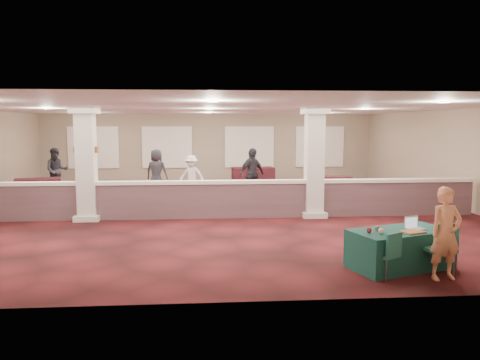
{
  "coord_description": "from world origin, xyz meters",
  "views": [
    {
      "loc": [
        -0.16,
        -14.87,
        2.71
      ],
      "look_at": [
        0.79,
        -2.0,
        1.17
      ],
      "focal_mm": 35.0,
      "sensor_mm": 36.0,
      "label": 1
    }
  ],
  "objects": [
    {
      "name": "column_right",
      "position": [
        3.0,
        -1.5,
        1.64
      ],
      "size": [
        0.72,
        0.72,
        3.2
      ],
      "color": "beige",
      "rests_on": "ground"
    },
    {
      "name": "scissors",
      "position": [
        4.2,
        -6.56,
        0.73
      ],
      "size": [
        0.12,
        0.07,
        0.01
      ],
      "primitive_type": "cube",
      "rotation": [
        0.0,
        0.0,
        0.33
      ],
      "color": "red",
      "rests_on": "near_table"
    },
    {
      "name": "sconce_left",
      "position": [
        -3.78,
        -1.5,
        2.0
      ],
      "size": [
        0.12,
        0.12,
        0.18
      ],
      "color": "brown",
      "rests_on": "column_left"
    },
    {
      "name": "attendee_b",
      "position": [
        -0.69,
        2.97,
        0.77
      ],
      "size": [
        1.06,
        0.68,
        1.53
      ],
      "primitive_type": "imported",
      "rotation": [
        0.0,
        0.0,
        -0.25
      ],
      "color": "silver",
      "rests_on": "ground"
    },
    {
      "name": "far_table_back_right",
      "position": [
        4.77,
        3.2,
        0.33
      ],
      "size": [
        1.72,
        1.03,
        0.66
      ],
      "primitive_type": "cube",
      "rotation": [
        0.0,
        0.0,
        -0.14
      ],
      "color": "black",
      "rests_on": "ground"
    },
    {
      "name": "column_left",
      "position": [
        -3.5,
        -1.5,
        1.64
      ],
      "size": [
        0.72,
        0.72,
        3.2
      ],
      "color": "beige",
      "rests_on": "ground"
    },
    {
      "name": "conf_chair_main",
      "position": [
        4.01,
        -7.04,
        0.58
      ],
      "size": [
        0.56,
        0.56,
        0.99
      ],
      "rotation": [
        0.0,
        0.0,
        0.14
      ],
      "color": "#1F5C4E",
      "rests_on": "ground"
    },
    {
      "name": "yarn_red",
      "position": [
        2.82,
        -6.68,
        0.78
      ],
      "size": [
        0.1,
        0.1,
        0.1
      ],
      "primitive_type": "sphere",
      "color": "maroon",
      "rests_on": "near_table"
    },
    {
      "name": "laptop_screen",
      "position": [
        3.76,
        -6.34,
        0.86
      ],
      "size": [
        0.32,
        0.12,
        0.22
      ],
      "primitive_type": "cube",
      "rotation": [
        0.0,
        0.0,
        0.33
      ],
      "color": "silver",
      "rests_on": "near_table"
    },
    {
      "name": "far_table_front_left",
      "position": [
        -4.93,
        0.3,
        0.39
      ],
      "size": [
        2.16,
        1.56,
        0.79
      ],
      "primitive_type": "cube",
      "rotation": [
        0.0,
        0.0,
        -0.34
      ],
      "color": "black",
      "rests_on": "ground"
    },
    {
      "name": "conf_chair_side",
      "position": [
        3.04,
        -7.07,
        0.49
      ],
      "size": [
        0.57,
        0.57,
        0.83
      ],
      "rotation": [
        0.0,
        0.0,
        0.55
      ],
      "color": "#1F5C4E",
      "rests_on": "ground"
    },
    {
      "name": "ground",
      "position": [
        0.0,
        0.0,
        0.0
      ],
      "size": [
        16.0,
        16.0,
        0.0
      ],
      "primitive_type": "plane",
      "color": "#4C1316",
      "rests_on": "ground"
    },
    {
      "name": "knitting",
      "position": [
        3.63,
        -6.72,
        0.74
      ],
      "size": [
        0.47,
        0.41,
        0.03
      ],
      "primitive_type": "cube",
      "rotation": [
        0.0,
        0.0,
        0.33
      ],
      "color": "orange",
      "rests_on": "near_table"
    },
    {
      "name": "attendee_d",
      "position": [
        -2.07,
        3.5,
        0.87
      ],
      "size": [
        0.95,
        0.68,
        1.74
      ],
      "primitive_type": "imported",
      "rotation": [
        0.0,
        0.0,
        2.87
      ],
      "color": "black",
      "rests_on": "ground"
    },
    {
      "name": "far_table_front_center",
      "position": [
        -2.0,
        0.3,
        0.34
      ],
      "size": [
        1.83,
        1.18,
        0.69
      ],
      "primitive_type": "cube",
      "rotation": [
        0.0,
        0.0,
        -0.21
      ],
      "color": "black",
      "rests_on": "ground"
    },
    {
      "name": "woman",
      "position": [
        4.0,
        -7.2,
        0.82
      ],
      "size": [
        0.64,
        0.48,
        1.64
      ],
      "primitive_type": "imported",
      "rotation": [
        0.0,
        0.0,
        0.15
      ],
      "color": "#D57B5C",
      "rests_on": "ground"
    },
    {
      "name": "wall_right",
      "position": [
        8.0,
        0.0,
        1.6
      ],
      "size": [
        0.04,
        16.0,
        3.2
      ],
      "primitive_type": "cube",
      "color": "#7D6F56",
      "rests_on": "ground"
    },
    {
      "name": "attendee_a",
      "position": [
        -6.04,
        4.0,
        0.89
      ],
      "size": [
        0.96,
        0.7,
        1.78
      ],
      "primitive_type": "imported",
      "rotation": [
        0.0,
        0.0,
        0.3
      ],
      "color": "black",
      "rests_on": "ground"
    },
    {
      "name": "ceiling",
      "position": [
        0.0,
        0.0,
        3.2
      ],
      "size": [
        16.0,
        16.0,
        0.02
      ],
      "primitive_type": "cube",
      "color": "silver",
      "rests_on": "wall_back"
    },
    {
      "name": "attendee_c",
      "position": [
        1.5,
        1.73,
        0.93
      ],
      "size": [
        1.19,
        1.06,
        1.86
      ],
      "primitive_type": "imported",
      "rotation": [
        0.0,
        0.0,
        0.62
      ],
      "color": "black",
      "rests_on": "ground"
    },
    {
      "name": "wall_front",
      "position": [
        0.0,
        -8.0,
        1.6
      ],
      "size": [
        16.0,
        0.04,
        3.2
      ],
      "primitive_type": "cube",
      "color": "#7D6F56",
      "rests_on": "ground"
    },
    {
      "name": "screen_glow",
      "position": [
        3.76,
        -6.35,
        0.84
      ],
      "size": [
        0.28,
        0.1,
        0.19
      ],
      "primitive_type": "cube",
      "rotation": [
        0.0,
        0.0,
        0.33
      ],
      "color": "silver",
      "rests_on": "near_table"
    },
    {
      "name": "yarn_grey",
      "position": [
        3.04,
        -6.53,
        0.78
      ],
      "size": [
        0.1,
        0.1,
        0.1
      ],
      "primitive_type": "sphere",
      "color": "#55565B",
      "rests_on": "near_table"
    },
    {
      "name": "far_table_front_right",
      "position": [
        4.79,
        1.91,
        0.33
      ],
      "size": [
        1.78,
        1.29,
        0.65
      ],
      "primitive_type": "cube",
      "rotation": [
        0.0,
        0.0,
        -0.34
      ],
      "color": "black",
      "rests_on": "ground"
    },
    {
      "name": "near_table",
      "position": [
        3.5,
        -6.5,
        0.36
      ],
      "size": [
        2.1,
        1.51,
        0.73
      ],
      "primitive_type": "cube",
      "rotation": [
        0.0,
        0.0,
        0.33
      ],
      "color": "#0F3734",
      "rests_on": "ground"
    },
    {
      "name": "laptop_base",
      "position": [
        3.8,
        -6.45,
        0.74
      ],
      "size": [
        0.39,
        0.32,
        0.02
      ],
      "primitive_type": "cube",
      "rotation": [
        0.0,
        0.0,
        0.33
      ],
      "color": "silver",
      "rests_on": "near_table"
    },
    {
      "name": "sconce_right",
      "position": [
        -3.22,
        -1.5,
        2.0
      ],
      "size": [
        0.12,
        0.12,
        0.18
      ],
      "color": "brown",
      "rests_on": "column_left"
    },
    {
      "name": "partition_wall",
      "position": [
        0.0,
        -1.5,
        0.57
      ],
      "size": [
        15.6,
        0.28,
        1.1
      ],
      "color": "#4D3439",
      "rests_on": "ground"
    },
    {
      "name": "far_table_back_left",
      "position": [
        -6.5,
        3.2,
        0.33
      ],
      "size": [
        1.8,
        1.25,
        0.66
      ],
      "primitive_type": "cube",
      "rotation": [
        0.0,
        0.0,
        0.29
      ],
      "color": "black",
      "rests_on": "ground"
    },
    {
      "name": "wall_back",
      "position": [
        0.0,
        8.0,
        1.6
      ],
      "size": [
        16.0,
        0.04,
        3.2
      ],
      "primitive_type": "cube",
      "color": "#7D6F56",
      "rests_on": "ground"
    },
    {
      "name": "yarn_cream",
      "position": [
        3.01,
        -6.77,
        0.78
      ],
      "size": [
        0.11,
        0.11,
        0.11
      ],
      "primitive_type": "sphere",
      "color": "beige",
      "rests_on": "near_table"
    },
    {
      "name": "far_table_back_center",
      "position": [
        2.0,
        6.18,
        0.38
      ],
      "size": [
        1.93,
        1.08,
        0.75
      ],
      "primitive_type": "cube",
      "rotation": [
        0.0,
        0.0,
        0.08
      ],
      "color": "black",
      "rests_on": "ground"
    }
  ]
}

